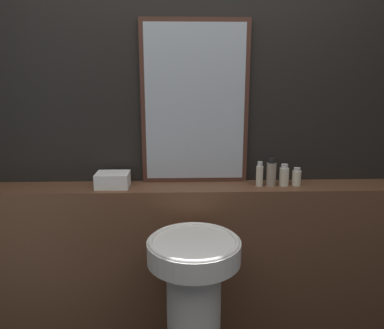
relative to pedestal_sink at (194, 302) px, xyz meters
name	(u,v)px	position (x,y,z in m)	size (l,w,h in m)	color
wall_back	(192,134)	(0.01, 0.55, 0.75)	(8.00, 0.06, 2.50)	black
vanity_counter	(192,264)	(0.01, 0.40, -0.01)	(2.90, 0.24, 0.97)	brown
pedestal_sink	(194,302)	(0.00, 0.00, 0.00)	(0.45, 0.45, 0.83)	white
mirror	(195,103)	(0.02, 0.50, 0.93)	(0.61, 0.03, 0.92)	#47281E
towel_stack	(113,180)	(-0.44, 0.40, 0.52)	(0.18, 0.15, 0.08)	white
shampoo_bottle	(260,175)	(0.39, 0.40, 0.54)	(0.04, 0.04, 0.14)	beige
conditioner_bottle	(271,173)	(0.45, 0.40, 0.55)	(0.05, 0.05, 0.16)	gray
lotion_bottle	(284,176)	(0.53, 0.40, 0.53)	(0.05, 0.05, 0.12)	beige
body_wash_bottle	(297,177)	(0.60, 0.40, 0.52)	(0.05, 0.05, 0.10)	beige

